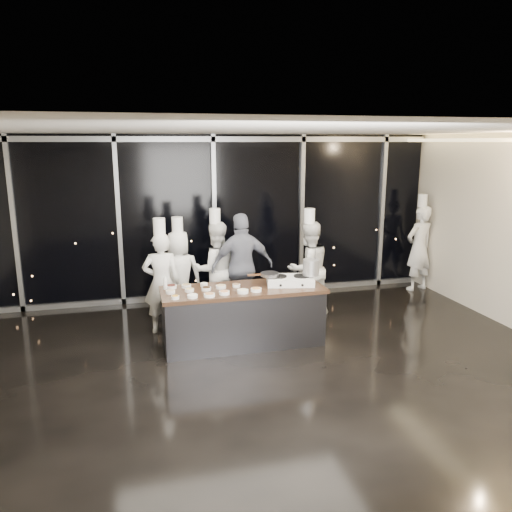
{
  "coord_description": "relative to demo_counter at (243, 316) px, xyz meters",
  "views": [
    {
      "loc": [
        -1.59,
        -6.15,
        3.06
      ],
      "look_at": [
        0.28,
        1.2,
        1.31
      ],
      "focal_mm": 35.0,
      "sensor_mm": 36.0,
      "label": 1
    }
  ],
  "objects": [
    {
      "name": "ground",
      "position": [
        0.0,
        -0.9,
        -0.45
      ],
      "size": [
        9.0,
        9.0,
        0.0
      ],
      "primitive_type": "plane",
      "color": "black",
      "rests_on": "ground"
    },
    {
      "name": "room_shell",
      "position": [
        0.18,
        -0.9,
        1.79
      ],
      "size": [
        9.02,
        7.02,
        3.21
      ],
      "color": "beige",
      "rests_on": "ground"
    },
    {
      "name": "window_wall",
      "position": [
        0.0,
        2.53,
        1.14
      ],
      "size": [
        8.9,
        0.11,
        3.2
      ],
      "color": "black",
      "rests_on": "ground"
    },
    {
      "name": "demo_counter",
      "position": [
        0.0,
        0.0,
        0.0
      ],
      "size": [
        2.46,
        0.86,
        0.9
      ],
      "color": "#333237",
      "rests_on": "ground"
    },
    {
      "name": "stove",
      "position": [
        0.75,
        0.02,
        0.51
      ],
      "size": [
        0.79,
        0.58,
        0.14
      ],
      "rotation": [
        0.0,
        0.0,
        -0.22
      ],
      "color": "white",
      "rests_on": "demo_counter"
    },
    {
      "name": "frying_pan",
      "position": [
        0.43,
        0.08,
        0.61
      ],
      "size": [
        0.51,
        0.34,
        0.05
      ],
      "rotation": [
        0.0,
        0.0,
        -0.22
      ],
      "color": "gray",
      "rests_on": "stove"
    },
    {
      "name": "stock_pot",
      "position": [
        1.07,
        -0.05,
        0.71
      ],
      "size": [
        0.3,
        0.3,
        0.25
      ],
      "primitive_type": "cylinder",
      "rotation": [
        0.0,
        0.0,
        -0.22
      ],
      "color": "#ABACAE",
      "rests_on": "stove"
    },
    {
      "name": "prep_bowls",
      "position": [
        -0.55,
        -0.06,
        0.47
      ],
      "size": [
        1.38,
        0.72,
        0.05
      ],
      "color": "white",
      "rests_on": "demo_counter"
    },
    {
      "name": "squeeze_bottle",
      "position": [
        -1.14,
        0.23,
        0.55
      ],
      "size": [
        0.06,
        0.06,
        0.21
      ],
      "color": "white",
      "rests_on": "demo_counter"
    },
    {
      "name": "chef_far_left",
      "position": [
        -1.16,
        0.83,
        0.4
      ],
      "size": [
        0.63,
        0.44,
        1.89
      ],
      "rotation": [
        0.0,
        0.0,
        3.06
      ],
      "color": "white",
      "rests_on": "ground"
    },
    {
      "name": "chef_left",
      "position": [
        -0.83,
        1.35,
        0.35
      ],
      "size": [
        0.78,
        0.52,
        1.82
      ],
      "rotation": [
        0.0,
        0.0,
        3.16
      ],
      "color": "white",
      "rests_on": "ground"
    },
    {
      "name": "chef_center",
      "position": [
        -0.18,
        1.37,
        0.41
      ],
      "size": [
        0.88,
        0.72,
        1.94
      ],
      "rotation": [
        0.0,
        0.0,
        3.23
      ],
      "color": "white",
      "rests_on": "ground"
    },
    {
      "name": "guest",
      "position": [
        0.25,
        1.14,
        0.48
      ],
      "size": [
        1.12,
        0.51,
        1.87
      ],
      "rotation": [
        0.0,
        0.0,
        3.19
      ],
      "color": "#141C39",
      "rests_on": "ground"
    },
    {
      "name": "chef_right",
      "position": [
        1.43,
        1.05,
        0.41
      ],
      "size": [
        0.97,
        0.84,
        1.93
      ],
      "rotation": [
        0.0,
        0.0,
        3.42
      ],
      "color": "white",
      "rests_on": "ground"
    },
    {
      "name": "chef_side",
      "position": [
        4.2,
        1.94,
        0.46
      ],
      "size": [
        0.74,
        0.58,
        2.01
      ],
      "rotation": [
        0.0,
        0.0,
        3.4
      ],
      "color": "white",
      "rests_on": "ground"
    }
  ]
}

